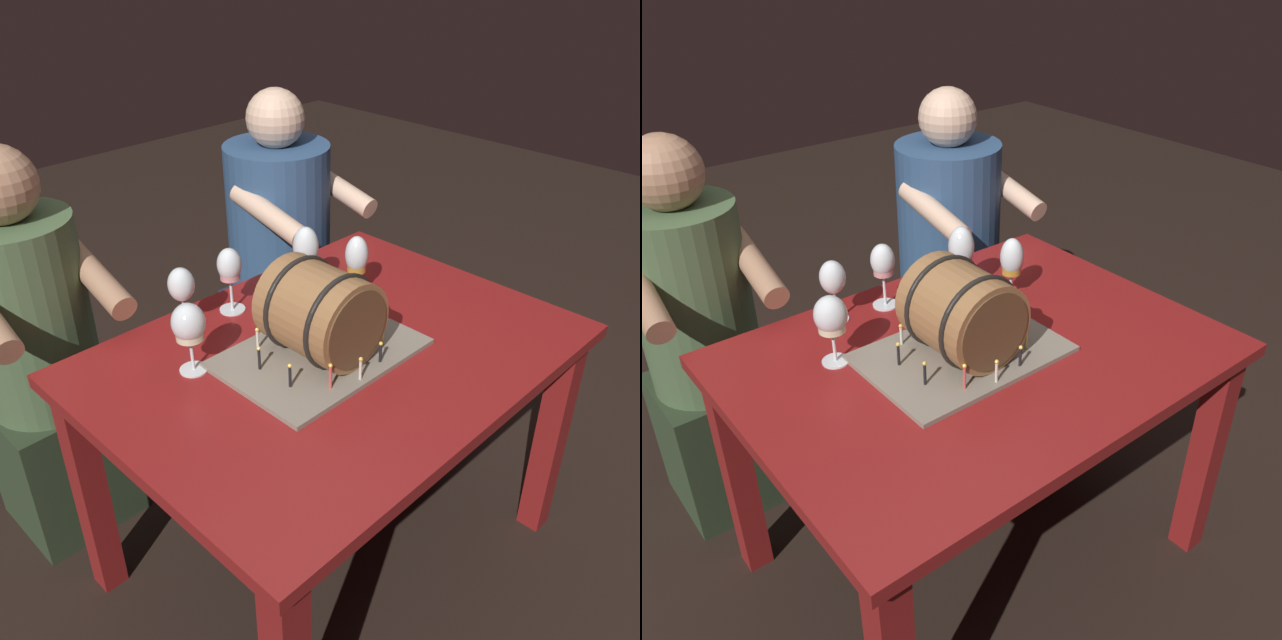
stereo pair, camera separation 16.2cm
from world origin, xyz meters
TOP-DOWN VIEW (x-y plane):
  - ground_plane at (0.00, 0.00)m, footprint 8.00×8.00m
  - dining_table at (0.00, 0.00)m, footprint 1.17×0.87m
  - barrel_cake at (-0.04, 0.01)m, footprint 0.48×0.34m
  - wine_glass_red at (0.15, 0.25)m, footprint 0.07×0.07m
  - wine_glass_empty at (-0.20, 0.34)m, footprint 0.07×0.07m
  - wine_glass_rose at (-0.05, 0.33)m, footprint 0.07×0.07m
  - wine_glass_white at (-0.30, 0.18)m, footprint 0.08×0.08m
  - wine_glass_amber at (0.25, 0.15)m, footprint 0.07×0.07m
  - person_seated_left at (-0.45, 0.69)m, footprint 0.37×0.47m
  - person_seated_right at (0.45, 0.69)m, footprint 0.40×0.47m

SIDE VIEW (x-z plane):
  - ground_plane at x=0.00m, z-range 0.00..0.00m
  - person_seated_left at x=-0.45m, z-range -0.05..1.14m
  - person_seated_right at x=0.45m, z-range -0.03..1.14m
  - dining_table at x=0.00m, z-range 0.25..0.97m
  - barrel_cake at x=-0.04m, z-range 0.71..0.95m
  - wine_glass_amber at x=0.25m, z-range 0.75..0.93m
  - wine_glass_empty at x=-0.20m, z-range 0.76..0.93m
  - wine_glass_white at x=-0.30m, z-range 0.76..0.94m
  - wine_glass_rose at x=-0.05m, z-range 0.76..0.94m
  - wine_glass_red at x=0.15m, z-range 0.76..0.96m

